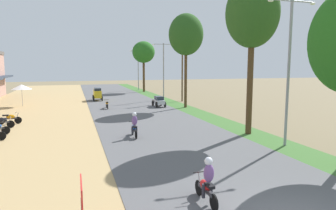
{
  "coord_description": "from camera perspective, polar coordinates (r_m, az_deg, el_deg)",
  "views": [
    {
      "loc": [
        -5.95,
        -6.4,
        4.75
      ],
      "look_at": [
        0.73,
        15.04,
        1.8
      ],
      "focal_mm": 32.27,
      "sensor_mm": 36.0,
      "label": 1
    }
  ],
  "objects": [
    {
      "name": "parked_motorbike_sixth",
      "position": [
        25.87,
        -28.89,
        -2.79
      ],
      "size": [
        1.8,
        0.54,
        0.94
      ],
      "color": "black",
      "rests_on": "dirt_shoulder"
    },
    {
      "name": "parked_motorbike_seventh",
      "position": [
        27.43,
        -27.69,
        -2.18
      ],
      "size": [
        1.8,
        0.54,
        0.94
      ],
      "color": "black",
      "rests_on": "dirt_shoulder"
    },
    {
      "name": "street_signboard",
      "position": [
        9.12,
        -15.98,
        -16.36
      ],
      "size": [
        0.06,
        1.3,
        1.5
      ],
      "color": "#262628",
      "rests_on": "dirt_shoulder"
    },
    {
      "name": "vendor_umbrella",
      "position": [
        38.43,
        -25.93,
        3.09
      ],
      "size": [
        2.2,
        2.2,
        2.52
      ],
      "color": "#99999E",
      "rests_on": "dirt_shoulder"
    },
    {
      "name": "median_tree_second",
      "position": [
        21.48,
        15.65,
        16.11
      ],
      "size": [
        3.53,
        3.53,
        10.36
      ],
      "color": "#4C351E",
      "rests_on": "median_strip"
    },
    {
      "name": "median_tree_third",
      "position": [
        33.85,
        3.42,
        13.07
      ],
      "size": [
        3.8,
        3.8,
        10.3
      ],
      "color": "#4C351E",
      "rests_on": "median_strip"
    },
    {
      "name": "median_tree_fourth",
      "position": [
        54.26,
        -4.64,
        9.87
      ],
      "size": [
        3.97,
        3.97,
        8.92
      ],
      "color": "#4C351E",
      "rests_on": "median_strip"
    },
    {
      "name": "streetlamp_near",
      "position": [
        18.67,
        21.88,
        7.3
      ],
      "size": [
        3.16,
        0.2,
        8.4
      ],
      "color": "gray",
      "rests_on": "median_strip"
    },
    {
      "name": "streetlamp_mid",
      "position": [
        41.49,
        -0.85,
        7.14
      ],
      "size": [
        3.16,
        0.2,
        7.69
      ],
      "color": "gray",
      "rests_on": "median_strip"
    },
    {
      "name": "streetlamp_far",
      "position": [
        57.98,
        -5.65,
        7.14
      ],
      "size": [
        3.16,
        0.2,
        7.57
      ],
      "color": "gray",
      "rests_on": "median_strip"
    },
    {
      "name": "utility_pole_near",
      "position": [
        39.93,
        2.71,
        7.23
      ],
      "size": [
        1.8,
        0.2,
        8.77
      ],
      "color": "brown",
      "rests_on": "ground"
    },
    {
      "name": "car_sedan_silver",
      "position": [
        34.43,
        -1.74,
        0.8
      ],
      "size": [
        1.1,
        2.26,
        1.19
      ],
      "color": "#B7BCC1",
      "rests_on": "road_strip"
    },
    {
      "name": "car_van_yellow",
      "position": [
        41.64,
        -13.2,
        2.16
      ],
      "size": [
        1.19,
        2.41,
        1.67
      ],
      "color": "gold",
      "rests_on": "road_strip"
    },
    {
      "name": "motorbike_foreground_rider",
      "position": [
        10.59,
        7.36,
        -14.17
      ],
      "size": [
        0.54,
        1.8,
        1.66
      ],
      "color": "black",
      "rests_on": "road_strip"
    },
    {
      "name": "motorbike_ahead_second",
      "position": [
        19.92,
        -6.39,
        -3.84
      ],
      "size": [
        0.54,
        1.8,
        1.66
      ],
      "color": "black",
      "rests_on": "road_strip"
    },
    {
      "name": "motorbike_ahead_third",
      "position": [
        33.54,
        -11.45,
        0.19
      ],
      "size": [
        0.54,
        1.8,
        0.94
      ],
      "color": "black",
      "rests_on": "road_strip"
    }
  ]
}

